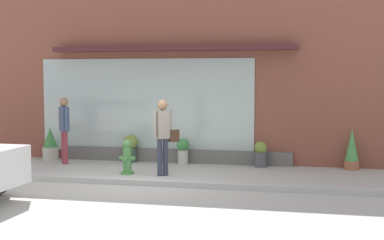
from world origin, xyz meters
name	(u,v)px	position (x,y,z in m)	size (l,w,h in m)	color
ground_plane	(139,183)	(0.00, 0.00, 0.00)	(60.00, 60.00, 0.00)	#B2AFA8
curb_strip	(136,182)	(0.00, -0.20, 0.06)	(14.00, 0.24, 0.12)	#B2B2AD
storefront	(175,66)	(-0.01, 3.19, 2.57)	(14.00, 0.81, 5.25)	brown
fire_hydrant	(127,157)	(-0.60, 0.97, 0.41)	(0.38, 0.34, 0.82)	#4C8C47
pedestrian_with_handbag	(163,132)	(0.29, 0.97, 1.02)	(0.54, 0.44, 1.76)	#333847
pedestrian_passerby	(64,125)	(-2.72, 2.10, 1.02)	(0.34, 0.35, 1.74)	#8E333D
potted_plant_corner_tall	(183,150)	(0.33, 2.69, 0.38)	(0.33, 0.33, 0.68)	#B7B2A3
potted_plant_window_right	(50,145)	(-3.37, 2.59, 0.42)	(0.43, 0.43, 0.89)	#B7B2A3
potted_plant_doorstep	(131,147)	(-1.12, 2.76, 0.40)	(0.38, 0.38, 0.73)	#33473D
potted_plant_low_front	(352,150)	(4.58, 2.79, 0.49)	(0.37, 0.37, 1.02)	#9E6042
potted_plant_trailing_edge	(261,154)	(2.35, 2.70, 0.33)	(0.32, 0.32, 0.65)	#4C4C51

